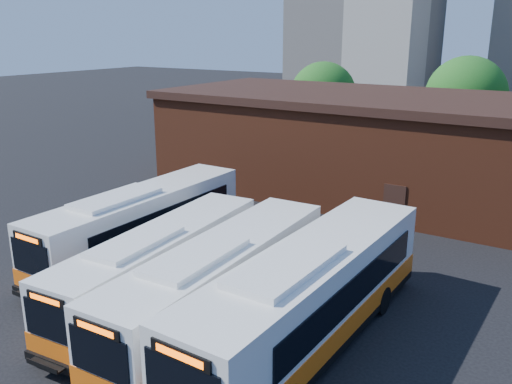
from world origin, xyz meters
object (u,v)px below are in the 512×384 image
Objects in this scene: bus_west at (142,226)px; bus_midwest at (161,269)px; bus_east at (310,301)px; bus_mideast at (221,287)px; transit_worker at (144,336)px.

bus_midwest is (3.83, -2.93, -0.12)m from bus_west.
bus_west is 0.92× the size of bus_east.
bus_mideast is 0.91× the size of bus_east.
transit_worker is at bearing -134.78° from bus_east.
bus_west is at bearing 138.26° from bus_midwest.
transit_worker is at bearing -45.47° from bus_west.
bus_east reaches higher than transit_worker.
bus_midwest is 6.28m from bus_east.
bus_midwest is at bearing 21.47° from transit_worker.
bus_west is 8.87m from transit_worker.
bus_midwest is 0.94× the size of bus_mideast.
bus_west reaches higher than bus_midwest.
bus_mideast reaches higher than transit_worker.
bus_east is at bearing -1.09° from bus_midwest.
bus_east reaches higher than bus_west.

